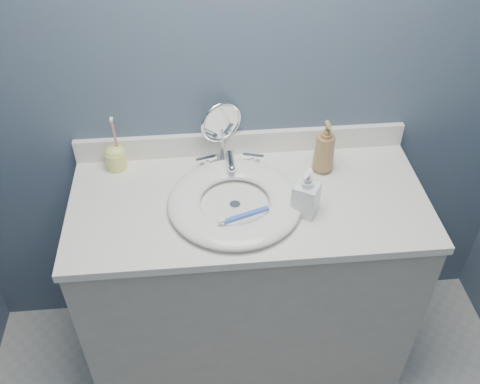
{
  "coord_description": "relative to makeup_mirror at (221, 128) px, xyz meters",
  "views": [
    {
      "loc": [
        -0.15,
        -0.36,
        2.1
      ],
      "look_at": [
        -0.03,
        0.94,
        0.94
      ],
      "focal_mm": 40.0,
      "sensor_mm": 36.0,
      "label": 1
    }
  ],
  "objects": [
    {
      "name": "back_wall",
      "position": [
        0.07,
        0.03,
        0.19
      ],
      "size": [
        2.2,
        0.02,
        2.4
      ],
      "primitive_type": "cube",
      "color": "#4D5973",
      "rests_on": "ground"
    },
    {
      "name": "makeup_mirror",
      "position": [
        0.0,
        0.0,
        0.0
      ],
      "size": [
        0.15,
        0.09,
        0.24
      ],
      "rotation": [
        0.0,
        0.0,
        0.42
      ],
      "color": "silver",
      "rests_on": "countertop"
    },
    {
      "name": "countertop",
      "position": [
        0.07,
        -0.24,
        -0.14
      ],
      "size": [
        1.22,
        0.57,
        0.03
      ],
      "primitive_type": "cube",
      "color": "white",
      "rests_on": "vanity_cabinet"
    },
    {
      "name": "soap_bottle_clear",
      "position": [
        0.25,
        -0.32,
        -0.04
      ],
      "size": [
        0.11,
        0.11,
        0.17
      ],
      "primitive_type": "imported",
      "rotation": [
        0.0,
        0.0,
        -0.53
      ],
      "color": "white",
      "rests_on": "countertop"
    },
    {
      "name": "toothbrush_holder",
      "position": [
        -0.38,
        -0.03,
        -0.08
      ],
      "size": [
        0.07,
        0.07,
        0.21
      ],
      "rotation": [
        0.0,
        0.0,
        -0.2
      ],
      "color": "#ECF379",
      "rests_on": "countertop"
    },
    {
      "name": "toothbrush_lying",
      "position": [
        0.05,
        -0.37,
        -0.08
      ],
      "size": [
        0.17,
        0.07,
        0.02
      ],
      "rotation": [
        0.0,
        0.0,
        0.33
      ],
      "color": "blue",
      "rests_on": "basin"
    },
    {
      "name": "faucet",
      "position": [
        0.02,
        -0.07,
        -0.1
      ],
      "size": [
        0.25,
        0.13,
        0.07
      ],
      "color": "silver",
      "rests_on": "countertop"
    },
    {
      "name": "vanity_cabinet",
      "position": [
        0.07,
        -0.24,
        -0.58
      ],
      "size": [
        1.2,
        0.55,
        0.85
      ],
      "primitive_type": "cube",
      "color": "#B2AEA3",
      "rests_on": "ground"
    },
    {
      "name": "backsplash",
      "position": [
        0.07,
        0.02,
        -0.08
      ],
      "size": [
        1.22,
        0.02,
        0.09
      ],
      "primitive_type": "cube",
      "color": "white",
      "rests_on": "countertop"
    },
    {
      "name": "soap_bottle_amber",
      "position": [
        0.36,
        -0.11,
        -0.03
      ],
      "size": [
        0.08,
        0.08,
        0.2
      ],
      "primitive_type": "imported",
      "rotation": [
        0.0,
        0.0,
        0.04
      ],
      "color": "#9A7845",
      "rests_on": "countertop"
    },
    {
      "name": "drain",
      "position": [
        0.02,
        -0.27,
        -0.13
      ],
      "size": [
        0.04,
        0.04,
        0.01
      ],
      "primitive_type": "cylinder",
      "color": "silver",
      "rests_on": "countertop"
    },
    {
      "name": "basin",
      "position": [
        0.02,
        -0.27,
        -0.11
      ],
      "size": [
        0.45,
        0.45,
        0.04
      ],
      "primitive_type": null,
      "color": "white",
      "rests_on": "countertop"
    }
  ]
}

